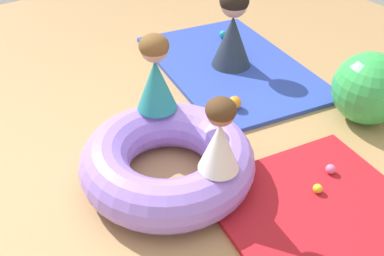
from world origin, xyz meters
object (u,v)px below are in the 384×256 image
(inflatable_cushion, at_px, (168,161))
(play_ball_pink, at_px, (331,169))
(adult_seated, at_px, (233,30))
(child_in_teal, at_px, (156,74))
(play_ball_teal, at_px, (223,34))
(child_in_white, at_px, (220,136))
(play_ball_orange, at_px, (235,103))
(exercise_ball_large, at_px, (369,88))
(play_ball_yellow, at_px, (318,189))

(inflatable_cushion, relative_size, play_ball_pink, 17.23)
(adult_seated, bearing_deg, child_in_teal, 62.57)
(play_ball_teal, bearing_deg, adult_seated, -32.32)
(child_in_white, bearing_deg, inflatable_cushion, 117.31)
(child_in_teal, bearing_deg, play_ball_pink, 16.46)
(child_in_teal, distance_m, play_ball_teal, 1.93)
(adult_seated, bearing_deg, play_ball_orange, 88.62)
(play_ball_pink, bearing_deg, child_in_teal, -143.89)
(play_ball_teal, bearing_deg, child_in_white, -40.42)
(inflatable_cushion, xyz_separation_m, adult_seated, (-0.95, 1.36, 0.23))
(child_in_teal, xyz_separation_m, play_ball_pink, (1.00, 0.73, -0.52))
(inflatable_cushion, distance_m, play_ball_pink, 1.10)
(adult_seated, bearing_deg, child_in_white, 83.62)
(play_ball_orange, bearing_deg, adult_seated, 141.96)
(play_ball_teal, xyz_separation_m, exercise_ball_large, (1.78, -0.01, 0.20))
(inflatable_cushion, bearing_deg, child_in_teal, 155.86)
(play_ball_yellow, bearing_deg, play_ball_pink, 108.93)
(child_in_teal, xyz_separation_m, exercise_ball_large, (0.70, 1.50, -0.31))
(inflatable_cushion, distance_m, adult_seated, 1.67)
(child_in_white, bearing_deg, play_ball_teal, 61.59)
(play_ball_teal, distance_m, exercise_ball_large, 1.79)
(play_ball_yellow, relative_size, play_ball_pink, 0.93)
(child_in_teal, relative_size, play_ball_orange, 5.06)
(play_ball_yellow, distance_m, play_ball_orange, 1.08)
(child_in_white, relative_size, exercise_ball_large, 0.85)
(child_in_white, bearing_deg, child_in_teal, 97.58)
(play_ball_pink, relative_size, play_ball_teal, 0.82)
(adult_seated, relative_size, play_ball_yellow, 11.73)
(child_in_white, bearing_deg, play_ball_yellow, -16.76)
(inflatable_cushion, distance_m, play_ball_yellow, 0.99)
(inflatable_cushion, height_order, child_in_teal, child_in_teal)
(child_in_white, xyz_separation_m, exercise_ball_large, (-0.07, 1.56, -0.28))
(child_in_white, bearing_deg, play_ball_pink, -5.07)
(play_ball_pink, xyz_separation_m, exercise_ball_large, (-0.31, 0.77, 0.21))
(inflatable_cushion, distance_m, play_ball_teal, 2.22)
(child_in_teal, bearing_deg, inflatable_cushion, -43.79)
(exercise_ball_large, bearing_deg, play_ball_orange, -131.22)
(inflatable_cushion, height_order, play_ball_teal, inflatable_cushion)
(inflatable_cushion, distance_m, play_ball_orange, 0.96)
(child_in_white, bearing_deg, exercise_ball_large, 14.44)
(play_ball_teal, relative_size, exercise_ball_large, 0.14)
(adult_seated, distance_m, play_ball_pink, 1.68)
(play_ball_orange, bearing_deg, child_in_white, -46.53)
(inflatable_cushion, bearing_deg, child_in_white, 15.30)
(inflatable_cushion, height_order, play_ball_pink, inflatable_cushion)
(child_in_teal, distance_m, play_ball_yellow, 1.31)
(inflatable_cushion, xyz_separation_m, play_ball_teal, (-1.45, 1.68, -0.08))
(adult_seated, xyz_separation_m, exercise_ball_large, (1.28, 0.31, -0.11))
(child_in_white, relative_size, adult_seated, 0.66)
(play_ball_teal, bearing_deg, exercise_ball_large, -0.36)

